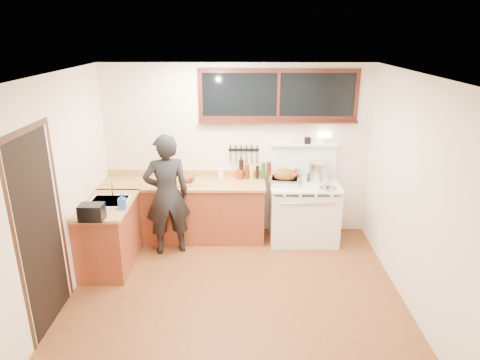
{
  "coord_description": "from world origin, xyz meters",
  "views": [
    {
      "loc": [
        0.09,
        -4.51,
        3.04
      ],
      "look_at": [
        0.05,
        0.85,
        1.15
      ],
      "focal_mm": 32.0,
      "sensor_mm": 36.0,
      "label": 1
    }
  ],
  "objects_px": {
    "vintage_stove": "(303,211)",
    "cutting_board": "(186,180)",
    "man": "(167,195)",
    "roast_turkey": "(285,178)"
  },
  "relations": [
    {
      "from": "vintage_stove",
      "to": "roast_turkey",
      "type": "distance_m",
      "value": 0.61
    },
    {
      "from": "man",
      "to": "roast_turkey",
      "type": "xyz_separation_m",
      "value": [
        1.67,
        0.37,
        0.13
      ]
    },
    {
      "from": "man",
      "to": "roast_turkey",
      "type": "distance_m",
      "value": 1.71
    },
    {
      "from": "cutting_board",
      "to": "roast_turkey",
      "type": "bearing_deg",
      "value": -0.99
    },
    {
      "from": "cutting_board",
      "to": "man",
      "type": "bearing_deg",
      "value": -119.87
    },
    {
      "from": "man",
      "to": "cutting_board",
      "type": "height_order",
      "value": "man"
    },
    {
      "from": "man",
      "to": "roast_turkey",
      "type": "bearing_deg",
      "value": 12.44
    },
    {
      "from": "man",
      "to": "vintage_stove",
      "type": "bearing_deg",
      "value": 11.56
    },
    {
      "from": "vintage_stove",
      "to": "cutting_board",
      "type": "height_order",
      "value": "vintage_stove"
    },
    {
      "from": "vintage_stove",
      "to": "cutting_board",
      "type": "distance_m",
      "value": 1.81
    }
  ]
}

